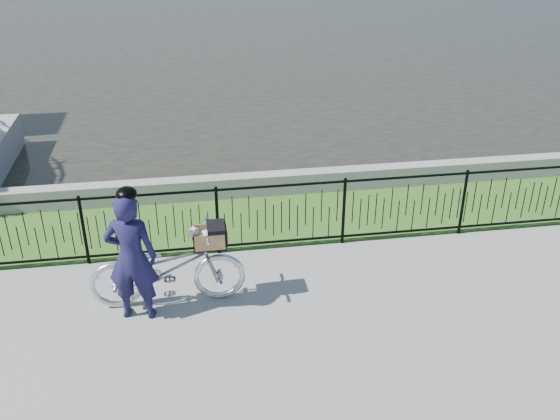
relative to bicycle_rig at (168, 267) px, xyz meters
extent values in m
plane|color=gray|center=(1.75, -0.40, -0.56)|extent=(120.00, 120.00, 0.00)
cube|color=#34601E|center=(1.75, 2.20, -0.56)|extent=(60.00, 2.00, 0.01)
cube|color=gray|center=(1.75, 3.20, -0.36)|extent=(60.00, 0.30, 0.40)
imported|color=silver|center=(-0.01, 0.00, -0.01)|extent=(2.11, 0.74, 1.11)
cube|color=black|center=(0.58, 0.00, 0.29)|extent=(0.38, 0.18, 0.02)
cube|color=#9C7448|center=(0.58, 0.00, 0.30)|extent=(0.43, 0.33, 0.01)
cube|color=#9C7448|center=(0.58, 0.16, 0.42)|extent=(0.43, 0.01, 0.25)
cube|color=#9C7448|center=(0.58, -0.16, 0.42)|extent=(0.43, 0.02, 0.25)
cube|color=#9C7448|center=(0.79, 0.00, 0.42)|extent=(0.01, 0.33, 0.25)
cube|color=#9C7448|center=(0.37, 0.00, 0.42)|extent=(0.02, 0.33, 0.25)
cube|color=black|center=(0.67, 0.00, 0.57)|extent=(0.24, 0.35, 0.06)
cube|color=black|center=(0.80, 0.00, 0.44)|extent=(0.02, 0.35, 0.20)
ellipsoid|color=silver|center=(0.56, 0.00, 0.42)|extent=(0.31, 0.22, 0.20)
sphere|color=silver|center=(0.38, -0.02, 0.52)|extent=(0.15, 0.15, 0.15)
sphere|color=silver|center=(0.33, -0.04, 0.49)|extent=(0.07, 0.07, 0.07)
sphere|color=black|center=(0.31, -0.05, 0.49)|extent=(0.02, 0.02, 0.02)
cone|color=olive|center=(0.38, 0.04, 0.58)|extent=(0.06, 0.08, 0.08)
cone|color=olive|center=(0.40, -0.06, 0.58)|extent=(0.06, 0.08, 0.08)
imported|color=#151438|center=(-0.44, -0.24, 0.35)|extent=(0.73, 0.54, 1.82)
ellipsoid|color=black|center=(-0.44, -0.24, 1.24)|extent=(0.26, 0.29, 0.18)
camera|label=1|loc=(0.39, -7.28, 4.60)|focal=40.00mm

